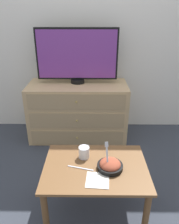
# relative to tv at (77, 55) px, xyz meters

# --- Properties ---
(ground_plane) EXTENTS (12.00, 12.00, 0.00)m
(ground_plane) POSITION_rel_tv_xyz_m (0.10, 0.21, -0.98)
(ground_plane) COLOR #383D47
(wall_back) EXTENTS (12.00, 0.05, 2.60)m
(wall_back) POSITION_rel_tv_xyz_m (0.10, 0.24, 0.32)
(wall_back) COLOR white
(wall_back) RESTS_ON ground_plane
(dresser) EXTENTS (1.14, 0.52, 0.67)m
(dresser) POSITION_rel_tv_xyz_m (0.00, -0.07, -0.65)
(dresser) COLOR tan
(dresser) RESTS_ON ground_plane
(tv) EXTENTS (0.91, 0.16, 0.61)m
(tv) POSITION_rel_tv_xyz_m (0.00, 0.00, 0.00)
(tv) COLOR black
(tv) RESTS_ON dresser
(coffee_table) EXTENTS (0.75, 0.54, 0.42)m
(coffee_table) POSITION_rel_tv_xyz_m (0.19, -1.20, -0.63)
(coffee_table) COLOR brown
(coffee_table) RESTS_ON ground_plane
(takeout_bowl) EXTENTS (0.18, 0.18, 0.20)m
(takeout_bowl) POSITION_rel_tv_xyz_m (0.30, -1.22, -0.53)
(takeout_bowl) COLOR black
(takeout_bowl) RESTS_ON coffee_table
(drink_cup) EXTENTS (0.08, 0.08, 0.09)m
(drink_cup) POSITION_rel_tv_xyz_m (0.11, -1.09, -0.52)
(drink_cup) COLOR beige
(drink_cup) RESTS_ON coffee_table
(napkin) EXTENTS (0.16, 0.16, 0.00)m
(napkin) POSITION_rel_tv_xyz_m (0.21, -1.34, -0.56)
(napkin) COLOR silver
(napkin) RESTS_ON coffee_table
(knife) EXTENTS (0.19, 0.06, 0.01)m
(knife) POSITION_rel_tv_xyz_m (0.09, -1.22, -0.56)
(knife) COLOR silver
(knife) RESTS_ON coffee_table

